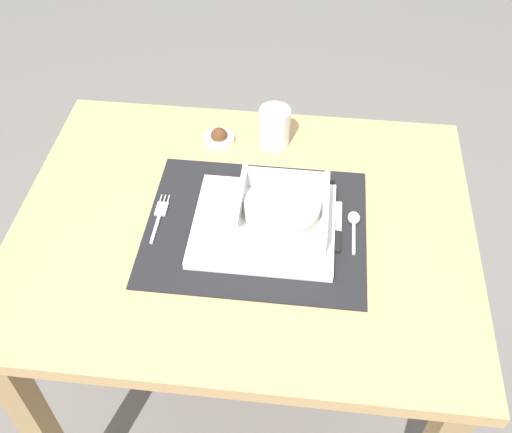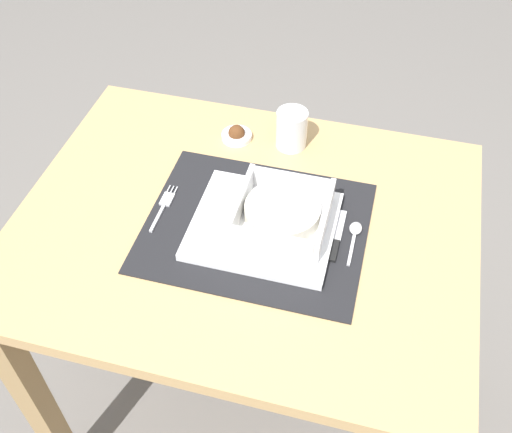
# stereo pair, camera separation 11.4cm
# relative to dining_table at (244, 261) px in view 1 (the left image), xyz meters

# --- Properties ---
(ground_plane) EXTENTS (6.00, 6.00, 0.00)m
(ground_plane) POSITION_rel_dining_table_xyz_m (0.00, 0.00, -0.63)
(ground_plane) COLOR slate
(dining_table) EXTENTS (0.89, 0.70, 0.75)m
(dining_table) POSITION_rel_dining_table_xyz_m (0.00, 0.00, 0.00)
(dining_table) COLOR tan
(dining_table) RESTS_ON ground
(placemat) EXTENTS (0.42, 0.35, 0.00)m
(placemat) POSITION_rel_dining_table_xyz_m (0.03, -0.01, 0.12)
(placemat) COLOR black
(placemat) RESTS_ON dining_table
(serving_plate) EXTENTS (0.27, 0.23, 0.02)m
(serving_plate) POSITION_rel_dining_table_xyz_m (0.04, -0.01, 0.13)
(serving_plate) COLOR white
(serving_plate) RESTS_ON placemat
(porridge_bowl) EXTENTS (0.17, 0.17, 0.06)m
(porridge_bowl) POSITION_rel_dining_table_xyz_m (0.07, -0.00, 0.16)
(porridge_bowl) COLOR white
(porridge_bowl) RESTS_ON serving_plate
(fork) EXTENTS (0.02, 0.13, 0.00)m
(fork) POSITION_rel_dining_table_xyz_m (-0.16, -0.00, 0.12)
(fork) COLOR silver
(fork) RESTS_ON placemat
(spoon) EXTENTS (0.02, 0.11, 0.01)m
(spoon) POSITION_rel_dining_table_xyz_m (0.21, 0.02, 0.13)
(spoon) COLOR silver
(spoon) RESTS_ON placemat
(butter_knife) EXTENTS (0.01, 0.13, 0.01)m
(butter_knife) POSITION_rel_dining_table_xyz_m (0.18, -0.00, 0.12)
(butter_knife) COLOR black
(butter_knife) RESTS_ON placemat
(drinking_glass) EXTENTS (0.07, 0.07, 0.09)m
(drinking_glass) POSITION_rel_dining_table_xyz_m (0.04, 0.25, 0.16)
(drinking_glass) COLOR white
(drinking_glass) RESTS_ON dining_table
(condiment_saucer) EXTENTS (0.07, 0.07, 0.04)m
(condiment_saucer) POSITION_rel_dining_table_xyz_m (-0.08, 0.24, 0.13)
(condiment_saucer) COLOR white
(condiment_saucer) RESTS_ON dining_table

